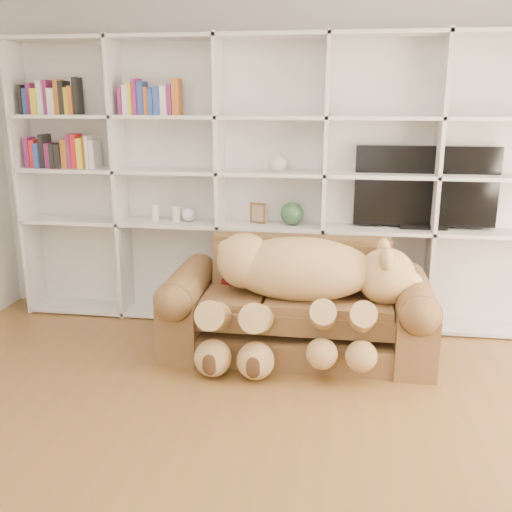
# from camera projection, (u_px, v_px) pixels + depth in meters

# --- Properties ---
(floor) EXTENTS (5.00, 5.00, 0.00)m
(floor) POSITION_uv_depth(u_px,v_px,m) (215.00, 489.00, 2.87)
(floor) COLOR brown
(floor) RESTS_ON ground
(wall_back) EXTENTS (5.00, 0.02, 2.70)m
(wall_back) POSITION_uv_depth(u_px,v_px,m) (275.00, 164.00, 4.89)
(wall_back) COLOR white
(wall_back) RESTS_ON floor
(bookshelf) EXTENTS (4.43, 0.35, 2.40)m
(bookshelf) POSITION_uv_depth(u_px,v_px,m) (244.00, 171.00, 4.80)
(bookshelf) COLOR silver
(bookshelf) RESTS_ON floor
(sofa) EXTENTS (1.99, 0.86, 0.84)m
(sofa) POSITION_uv_depth(u_px,v_px,m) (297.00, 311.00, 4.38)
(sofa) COLOR brown
(sofa) RESTS_ON floor
(teddy_bear) EXTENTS (1.60, 0.85, 0.93)m
(teddy_bear) POSITION_uv_depth(u_px,v_px,m) (300.00, 284.00, 4.14)
(teddy_bear) COLOR tan
(teddy_bear) RESTS_ON sofa
(throw_pillow) EXTENTS (0.39, 0.29, 0.37)m
(throw_pillow) POSITION_uv_depth(u_px,v_px,m) (246.00, 268.00, 4.50)
(throw_pillow) COLOR #5B0F10
(throw_pillow) RESTS_ON sofa
(tv) EXTENTS (1.13, 0.18, 0.67)m
(tv) POSITION_uv_depth(u_px,v_px,m) (425.00, 188.00, 4.62)
(tv) COLOR black
(tv) RESTS_ON bookshelf
(picture_frame) EXTENTS (0.14, 0.07, 0.17)m
(picture_frame) POSITION_uv_depth(u_px,v_px,m) (258.00, 213.00, 4.83)
(picture_frame) COLOR brown
(picture_frame) RESTS_ON bookshelf
(green_vase) EXTENTS (0.19, 0.19, 0.19)m
(green_vase) POSITION_uv_depth(u_px,v_px,m) (292.00, 214.00, 4.78)
(green_vase) COLOR #2A5133
(green_vase) RESTS_ON bookshelf
(figurine_tall) EXTENTS (0.08, 0.08, 0.14)m
(figurine_tall) POSITION_uv_depth(u_px,v_px,m) (155.00, 213.00, 4.96)
(figurine_tall) COLOR white
(figurine_tall) RESTS_ON bookshelf
(figurine_short) EXTENTS (0.09, 0.09, 0.14)m
(figurine_short) POSITION_uv_depth(u_px,v_px,m) (176.00, 214.00, 4.93)
(figurine_short) COLOR white
(figurine_short) RESTS_ON bookshelf
(snow_globe) EXTENTS (0.12, 0.12, 0.12)m
(snow_globe) POSITION_uv_depth(u_px,v_px,m) (189.00, 214.00, 4.92)
(snow_globe) COLOR silver
(snow_globe) RESTS_ON bookshelf
(shelf_vase) EXTENTS (0.20, 0.20, 0.17)m
(shelf_vase) POSITION_uv_depth(u_px,v_px,m) (278.00, 161.00, 4.68)
(shelf_vase) COLOR beige
(shelf_vase) RESTS_ON bookshelf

